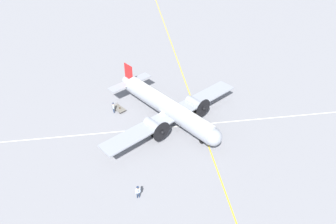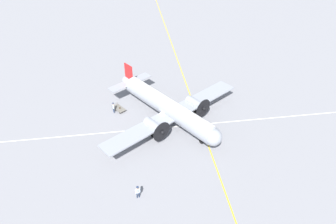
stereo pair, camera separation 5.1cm
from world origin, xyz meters
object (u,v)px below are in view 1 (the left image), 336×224
object	(u,v)px
airliner_main	(170,108)
baggage_cart	(119,108)
crew_foreground	(138,191)
suitcase_near_door	(120,109)
passenger_boarding	(113,107)

from	to	relation	value
airliner_main	baggage_cart	bearing A→B (deg)	-153.16
crew_foreground	airliner_main	bearing A→B (deg)	-125.56
baggage_cart	crew_foreground	bearing A→B (deg)	-28.24
crew_foreground	baggage_cart	bearing A→B (deg)	-97.01
airliner_main	baggage_cart	distance (m)	8.59
suitcase_near_door	passenger_boarding	bearing A→B (deg)	118.20
suitcase_near_door	crew_foreground	bearing A→B (deg)	-174.53
airliner_main	passenger_boarding	xyz separation A→B (m)	(3.50, 8.02, -1.37)
crew_foreground	suitcase_near_door	distance (m)	17.20
suitcase_near_door	baggage_cart	xyz separation A→B (m)	(0.09, 0.14, 0.05)
suitcase_near_door	airliner_main	bearing A→B (deg)	-119.29
passenger_boarding	baggage_cart	size ratio (longest dim) A/B	0.69
passenger_boarding	suitcase_near_door	xyz separation A→B (m)	(0.49, -0.91, -0.85)
airliner_main	suitcase_near_door	distance (m)	8.45
crew_foreground	suitcase_near_door	bearing A→B (deg)	-97.45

